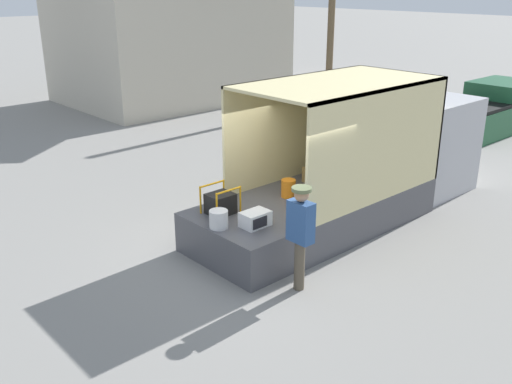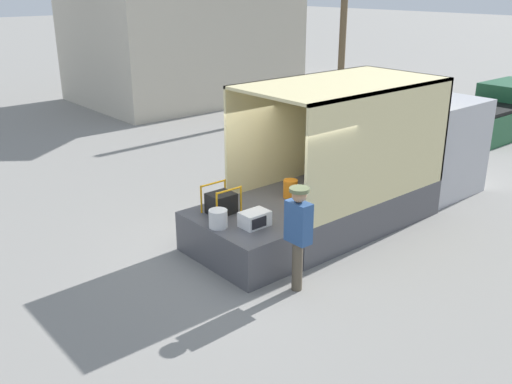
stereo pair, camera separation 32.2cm
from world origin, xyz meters
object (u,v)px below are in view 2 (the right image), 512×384
Objects in this scene: worker_person at (298,228)px; portable_generator at (222,202)px; box_truck at (388,164)px; microwave at (255,219)px; pickup_truck_green at (506,112)px; orange_bucket at (218,219)px; utility_pole at (344,2)px.

portable_generator is at bearing 91.31° from worker_person.
box_truck is 12.42× the size of microwave.
box_truck is at bearing 19.23° from worker_person.
portable_generator is 0.12× the size of pickup_truck_green.
box_truck is 4.59m from worker_person.
box_truck is at bearing 0.11° from orange_bucket.
pickup_truck_green is at bearing -81.65° from utility_pole.
orange_bucket is 1.60m from worker_person.
worker_person is (0.05, -2.00, 0.14)m from portable_generator.
microwave is 0.07× the size of utility_pole.
box_truck is 4.84m from orange_bucket.
orange_bucket is at bearing -173.06° from pickup_truck_green.
microwave is 0.89m from portable_generator.
worker_person is (0.51, -1.50, 0.19)m from orange_bucket.
utility_pole reaches higher than portable_generator.
box_truck is 4.40m from portable_generator.
microwave is 0.28× the size of worker_person.
utility_pole is (12.01, 8.72, 3.18)m from microwave.
utility_pole is at bearing 98.35° from pickup_truck_green.
portable_generator is 0.68m from orange_bucket.
orange_bucket is 0.07× the size of pickup_truck_green.
worker_person reaches higher than portable_generator.
box_truck is 0.81× the size of utility_pole.
worker_person reaches higher than pickup_truck_green.
worker_person is 13.39m from pickup_truck_green.
worker_person is at bearing -90.68° from microwave.
box_truck is 4.33m from microwave.
microwave is at bearing 89.32° from worker_person.
orange_bucket is at bearing 108.78° from worker_person.
pickup_truck_green is 7.58m from utility_pole.
box_truck is 8.84m from pickup_truck_green.
box_truck reaches higher than worker_person.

